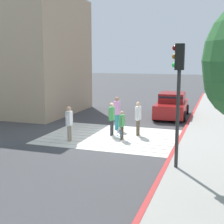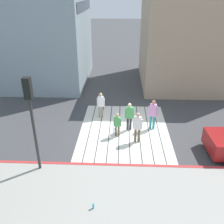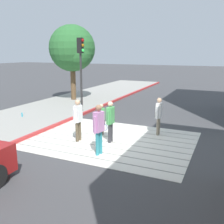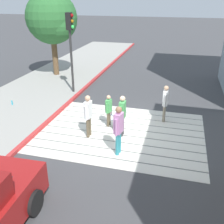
# 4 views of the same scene
# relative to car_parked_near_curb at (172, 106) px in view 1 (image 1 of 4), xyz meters

# --- Properties ---
(ground_plane) EXTENTS (120.00, 120.00, 0.00)m
(ground_plane) POSITION_rel_car_parked_near_curb_xyz_m (2.00, 6.13, -0.73)
(ground_plane) COLOR #424244
(crosswalk_stripes) EXTENTS (6.40, 4.90, 0.01)m
(crosswalk_stripes) POSITION_rel_car_parked_near_curb_xyz_m (2.00, 6.13, -0.73)
(crosswalk_stripes) COLOR silver
(crosswalk_stripes) RESTS_ON ground
(curb_painted) EXTENTS (0.16, 40.00, 0.13)m
(curb_painted) POSITION_rel_car_parked_near_curb_xyz_m (-1.25, 6.13, -0.67)
(curb_painted) COLOR #BC3333
(curb_painted) RESTS_ON ground
(building_far_south) EXTENTS (8.00, 7.04, 7.84)m
(building_far_south) POSITION_rel_car_parked_near_curb_xyz_m (10.50, 1.15, 3.19)
(building_far_south) COLOR tan
(building_far_south) RESTS_ON ground
(car_parked_near_curb) EXTENTS (2.10, 4.36, 1.57)m
(car_parked_near_curb) POSITION_rel_car_parked_near_curb_xyz_m (0.00, 0.00, 0.00)
(car_parked_near_curb) COLOR maroon
(car_parked_near_curb) RESTS_ON ground
(traffic_light_corner) EXTENTS (0.39, 0.28, 4.24)m
(traffic_light_corner) POSITION_rel_car_parked_near_curb_xyz_m (-1.58, 9.80, 2.30)
(traffic_light_corner) COLOR #2D2D2D
(traffic_light_corner) RESTS_ON ground
(pedestrian_adult_lead) EXTENTS (0.24, 0.49, 1.68)m
(pedestrian_adult_lead) POSITION_rel_car_parked_near_curb_xyz_m (0.84, 5.47, 0.24)
(pedestrian_adult_lead) COLOR brown
(pedestrian_adult_lead) RESTS_ON ground
(pedestrian_adult_trailing) EXTENTS (0.21, 0.48, 1.64)m
(pedestrian_adult_trailing) POSITION_rel_car_parked_near_curb_xyz_m (2.06, 5.86, 0.22)
(pedestrian_adult_trailing) COLOR #333338
(pedestrian_adult_trailing) RESTS_ON ground
(pedestrian_adult_side) EXTENTS (0.21, 0.48, 1.62)m
(pedestrian_adult_side) POSITION_rel_car_parked_near_curb_xyz_m (3.53, 7.56, 0.21)
(pedestrian_adult_side) COLOR gray
(pedestrian_adult_side) RESTS_ON ground
(pedestrian_teen_behind) EXTENTS (0.28, 0.51, 1.77)m
(pedestrian_teen_behind) POSITION_rel_car_parked_near_curb_xyz_m (2.23, 4.56, 0.29)
(pedestrian_teen_behind) COLOR teal
(pedestrian_teen_behind) RESTS_ON ground
(pedestrian_child_with_racket) EXTENTS (0.32, 0.42, 1.37)m
(pedestrian_child_with_racket) POSITION_rel_car_parked_near_curb_xyz_m (1.35, 6.51, 0.04)
(pedestrian_child_with_racket) COLOR brown
(pedestrian_child_with_racket) RESTS_ON ground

